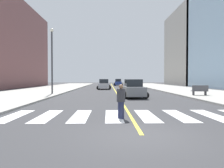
{
  "coord_description": "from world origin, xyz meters",
  "views": [
    {
      "loc": [
        -1.22,
        -7.44,
        2.02
      ],
      "look_at": [
        -0.35,
        37.3,
        0.91
      ],
      "focal_mm": 33.79,
      "sensor_mm": 36.0,
      "label": 1
    }
  ],
  "objects": [
    {
      "name": "crosswalk_paint",
      "position": [
        0.0,
        4.0,
        0.01
      ],
      "size": [
        13.5,
        4.0,
        0.01
      ],
      "color": "silver",
      "rests_on": "ground"
    },
    {
      "name": "street_lamp",
      "position": [
        -8.26,
        19.22,
        4.92
      ],
      "size": [
        0.44,
        0.44,
        8.17
      ],
      "color": "#38383D",
      "rests_on": "sidewalk_kerb_west"
    },
    {
      "name": "sidewalk_kerb_west",
      "position": [
        -12.2,
        20.0,
        0.07
      ],
      "size": [
        10.0,
        120.0,
        0.15
      ],
      "primitive_type": "cube",
      "color": "#9E9B93",
      "rests_on": "ground"
    },
    {
      "name": "car_blue_third",
      "position": [
        1.81,
        54.85,
        0.92
      ],
      "size": [
        2.85,
        4.48,
        1.97
      ],
      "rotation": [
        0.0,
        0.0,
        3.11
      ],
      "color": "#2D479E",
      "rests_on": "ground"
    },
    {
      "name": "pedestrian_crossing",
      "position": [
        -0.56,
        3.17,
        0.96
      ],
      "size": [
        0.43,
        0.43,
        1.74
      ],
      "rotation": [
        0.0,
        0.0,
        2.23
      ],
      "color": "#232847",
      "rests_on": "ground"
    },
    {
      "name": "park_bench",
      "position": [
        9.24,
        16.32,
        0.69
      ],
      "size": [
        1.83,
        0.68,
        1.12
      ],
      "rotation": [
        0.0,
        0.0,
        1.5
      ],
      "color": "#47474C",
      "rests_on": "sidewalk_kerb_east"
    },
    {
      "name": "sidewalk_kerb_east",
      "position": [
        12.2,
        20.0,
        0.07
      ],
      "size": [
        10.0,
        120.0,
        0.15
      ],
      "primitive_type": "cube",
      "color": "#9E9B93",
      "rests_on": "ground"
    },
    {
      "name": "car_silver_second",
      "position": [
        -1.97,
        33.02,
        0.92
      ],
      "size": [
        2.78,
        4.42,
        1.96
      ],
      "rotation": [
        0.0,
        0.0,
        -0.01
      ],
      "color": "#B7B7BC",
      "rests_on": "ground"
    },
    {
      "name": "car_gray_nearest",
      "position": [
        1.53,
        15.07,
        0.92
      ],
      "size": [
        2.82,
        4.45,
        1.96
      ],
      "rotation": [
        0.0,
        0.0,
        3.17
      ],
      "color": "slate",
      "rests_on": "ground"
    },
    {
      "name": "ground_plane",
      "position": [
        0.0,
        0.0,
        0.0
      ],
      "size": [
        220.0,
        220.0,
        0.0
      ],
      "primitive_type": "plane",
      "color": "#333335"
    },
    {
      "name": "lane_divider_paint",
      "position": [
        0.0,
        40.0,
        0.01
      ],
      "size": [
        0.16,
        80.0,
        0.01
      ],
      "primitive_type": "cube",
      "color": "yellow",
      "rests_on": "ground"
    },
    {
      "name": "car_white_fourth",
      "position": [
        -1.89,
        42.08,
        0.78
      ],
      "size": [
        2.41,
        3.79,
        1.67
      ],
      "rotation": [
        0.0,
        0.0,
        -0.03
      ],
      "color": "silver",
      "rests_on": "ground"
    },
    {
      "name": "parking_garage_concrete",
      "position": [
        29.17,
        60.38,
        11.96
      ],
      "size": [
        18.0,
        24.0,
        23.92
      ],
      "primitive_type": "cube",
      "color": "#9E9B93",
      "rests_on": "ground"
    },
    {
      "name": "car_black_fifth",
      "position": [
        4.94,
        44.84,
        0.89
      ],
      "size": [
        2.78,
        4.33,
        1.89
      ],
      "rotation": [
        0.0,
        0.0,
        3.09
      ],
      "color": "black",
      "rests_on": "ground"
    }
  ]
}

